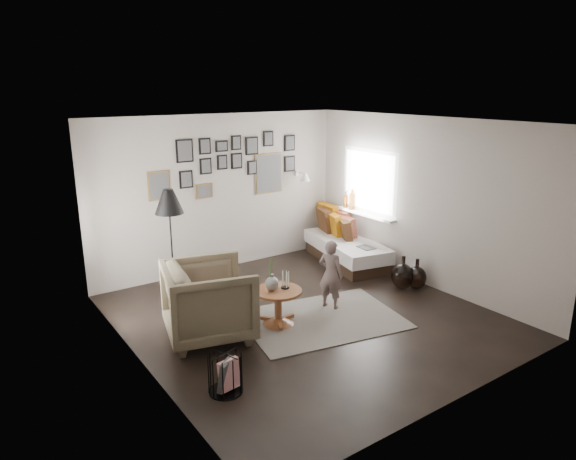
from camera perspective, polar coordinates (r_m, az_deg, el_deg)
ground at (r=7.08m, az=2.01°, el=-9.57°), size 4.80×4.80×0.00m
wall_back at (r=8.62m, az=-7.55°, el=4.05°), size 4.50×0.00×4.50m
wall_front at (r=5.02m, az=18.89°, el=-5.27°), size 4.50×0.00×4.50m
wall_left at (r=5.63m, az=-16.53°, el=-2.82°), size 0.00×4.80×4.80m
wall_right at (r=8.15m, az=14.88°, el=2.98°), size 0.00×4.80×4.80m
ceiling at (r=6.42m, az=2.24°, el=11.91°), size 4.80×4.80×0.00m
door_left at (r=6.81m, az=-19.53°, el=-2.09°), size 0.00×2.14×2.14m
window_right at (r=9.08m, az=7.98°, el=2.25°), size 0.15×1.32×1.30m
gallery_wall at (r=8.66m, az=-5.90°, el=7.14°), size 2.74×0.03×1.08m
wall_sconce at (r=9.17m, az=1.84°, el=5.92°), size 0.18×0.36×0.16m
rug at (r=7.00m, az=3.81°, el=-9.86°), size 2.31×1.82×0.01m
pedestal_table at (r=6.77m, az=-1.09°, el=-8.71°), size 0.62×0.62×0.49m
vase at (r=6.59m, az=-1.79°, el=-5.68°), size 0.18×0.18×0.44m
candles at (r=6.68m, az=-0.32°, el=-5.59°), size 0.11×0.11×0.23m
daybed at (r=9.17m, az=6.14°, el=-1.68°), size 1.18×1.98×0.91m
magazine_on_daybed at (r=8.65m, az=8.69°, el=-1.93°), size 0.22×0.29×0.01m
armchair at (r=6.44m, az=-8.75°, el=-7.78°), size 1.27×1.25×0.96m
armchair_cushion at (r=6.49m, az=-8.71°, el=-7.55°), size 0.54×0.55×0.20m
floor_lamp at (r=7.15m, az=-13.08°, el=2.62°), size 0.39×0.39×1.69m
magazine_basket at (r=5.46m, az=-6.97°, el=-15.50°), size 0.43×0.43×0.43m
demijohn_large at (r=8.12m, az=12.61°, el=-5.02°), size 0.35×0.35×0.52m
demijohn_small at (r=8.18m, az=14.07°, el=-5.13°), size 0.31×0.31×0.48m
child at (r=7.18m, az=4.76°, el=-4.96°), size 0.37×0.43×0.99m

